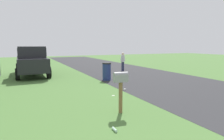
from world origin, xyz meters
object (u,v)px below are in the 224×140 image
at_px(mailbox, 121,81).
at_px(trash_bin, 107,71).
at_px(pedestrian, 123,61).
at_px(pickup_truck, 32,60).

distance_m(mailbox, trash_bin, 5.77).
relative_size(mailbox, pedestrian, 0.85).
bearing_deg(trash_bin, pickup_truck, 46.27).
relative_size(trash_bin, pedestrian, 0.70).
relative_size(mailbox, pickup_truck, 0.25).
height_order(mailbox, pedestrian, pedestrian).
bearing_deg(mailbox, pedestrian, -21.69).
height_order(trash_bin, pedestrian, pedestrian).
relative_size(mailbox, trash_bin, 1.21).
xyz_separation_m(mailbox, pedestrian, (8.68, -4.86, -0.16)).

